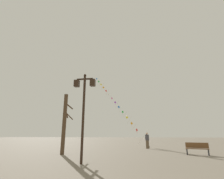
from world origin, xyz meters
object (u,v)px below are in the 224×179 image
Objects in this scene: kite_train at (114,101)px; bare_tree at (64,122)px; kite_flyer at (147,140)px; park_bench at (197,149)px; twin_lantern_lamp_post at (84,99)px.

bare_tree is at bearing -96.71° from kite_train.
kite_train is 11.40m from kite_flyer.
park_bench is at bearing -58.54° from kite_train.
twin_lantern_lamp_post reaches higher than park_bench.
bare_tree is (-1.77, -15.02, -4.69)m from kite_train.
twin_lantern_lamp_post reaches higher than bare_tree.
park_bench is at bearing 35.43° from twin_lantern_lamp_post.
twin_lantern_lamp_post is 2.90× the size of kite_flyer.
kite_train is at bearing 137.71° from park_bench.
kite_train reaches higher than kite_flyer.
twin_lantern_lamp_post reaches higher than kite_flyer.
kite_flyer is (4.96, -8.17, -6.22)m from kite_train.
twin_lantern_lamp_post is 0.37× the size of kite_train.
kite_flyer is at bearing 70.30° from twin_lantern_lamp_post.
park_bench is (7.30, 5.20, -2.97)m from twin_lantern_lamp_post.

